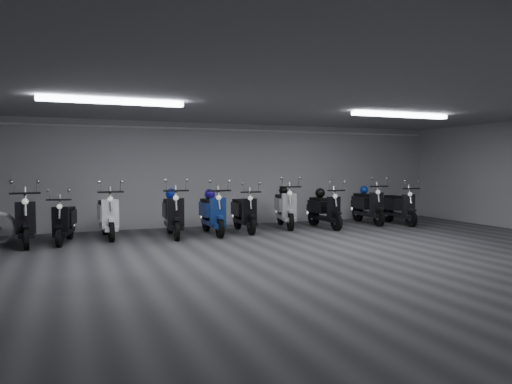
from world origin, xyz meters
name	(u,v)px	position (x,y,z in m)	size (l,w,h in m)	color
floor	(297,259)	(0.00, 0.00, -0.01)	(14.00, 10.00, 0.01)	#3D3D3F
ceiling	(298,99)	(0.00, 0.00, 2.80)	(14.00, 10.00, 0.01)	gray
back_wall	(215,175)	(0.00, 5.00, 1.40)	(14.00, 0.01, 2.80)	#AEAFB1
fluor_strip_left	(113,101)	(-3.00, 1.00, 2.74)	(2.40, 0.18, 0.08)	white
fluor_strip_right	(401,115)	(3.00, 1.00, 2.74)	(2.40, 0.18, 0.08)	white
conduit	(215,129)	(0.00, 4.92, 2.62)	(0.05, 0.05, 13.60)	white
scooter_0	(25,212)	(-4.58, 3.34, 0.69)	(0.62, 1.85, 1.38)	black
scooter_1	(64,215)	(-3.82, 3.35, 0.60)	(0.53, 1.60, 1.19)	black
scooter_2	(108,209)	(-2.91, 3.71, 0.67)	(0.60, 1.80, 1.34)	white
scooter_3	(173,207)	(-1.50, 3.35, 0.68)	(0.61, 1.84, 1.37)	black
scooter_4	(213,207)	(-0.54, 3.38, 0.67)	(0.60, 1.80, 1.34)	navy
scooter_5	(244,206)	(0.31, 3.53, 0.63)	(0.57, 1.70, 1.27)	black
scooter_6	(285,202)	(1.59, 3.86, 0.69)	(0.62, 1.85, 1.38)	#B9B9BD
scooter_7	(325,204)	(2.52, 3.40, 0.63)	(0.57, 1.70, 1.27)	black
scooter_8	(368,200)	(4.11, 3.75, 0.67)	(0.60, 1.81, 1.35)	black
scooter_9	(399,202)	(4.85, 3.32, 0.64)	(0.57, 1.72, 1.28)	black
helmet_0	(320,193)	(2.51, 3.64, 0.91)	(0.26, 0.26, 0.26)	black
helmet_1	(283,191)	(1.65, 4.11, 0.97)	(0.23, 0.23, 0.23)	black
helmet_2	(171,194)	(-1.48, 3.61, 0.98)	(0.27, 0.27, 0.27)	#0D1E96
helmet_3	(364,190)	(4.14, 4.00, 0.95)	(0.23, 0.23, 0.23)	#0E329E
helmet_4	(210,194)	(-0.54, 3.63, 0.96)	(0.25, 0.25, 0.25)	#1E0D95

